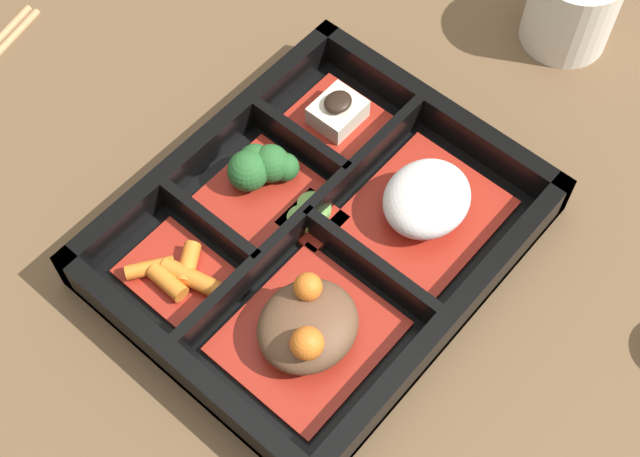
% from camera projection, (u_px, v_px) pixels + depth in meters
% --- Properties ---
extents(ground_plane, '(3.00, 3.00, 0.00)m').
position_uv_depth(ground_plane, '(320.00, 245.00, 0.67)').
color(ground_plane, brown).
extents(bento_base, '(0.30, 0.24, 0.01)m').
position_uv_depth(bento_base, '(320.00, 242.00, 0.67)').
color(bento_base, black).
rests_on(bento_base, ground_plane).
extents(bento_rim, '(0.30, 0.24, 0.04)m').
position_uv_depth(bento_rim, '(316.00, 229.00, 0.66)').
color(bento_rim, black).
rests_on(bento_rim, ground_plane).
extents(bowl_rice, '(0.11, 0.10, 0.04)m').
position_uv_depth(bowl_rice, '(426.00, 203.00, 0.66)').
color(bowl_rice, maroon).
rests_on(bowl_rice, bento_base).
extents(bowl_stew, '(0.11, 0.10, 0.05)m').
position_uv_depth(bowl_stew, '(308.00, 328.00, 0.61)').
color(bowl_stew, maroon).
rests_on(bowl_stew, bento_base).
extents(bowl_tofu, '(0.06, 0.07, 0.03)m').
position_uv_depth(bowl_tofu, '(338.00, 116.00, 0.71)').
color(bowl_tofu, maroon).
rests_on(bowl_tofu, bento_base).
extents(bowl_greens, '(0.08, 0.07, 0.04)m').
position_uv_depth(bowl_greens, '(260.00, 172.00, 0.68)').
color(bowl_greens, maroon).
rests_on(bowl_greens, bento_base).
extents(bowl_carrots, '(0.06, 0.08, 0.02)m').
position_uv_depth(bowl_carrots, '(176.00, 273.00, 0.64)').
color(bowl_carrots, maroon).
rests_on(bowl_carrots, bento_base).
extents(bowl_pickles, '(0.04, 0.04, 0.01)m').
position_uv_depth(bowl_pickles, '(312.00, 215.00, 0.67)').
color(bowl_pickles, maroon).
rests_on(bowl_pickles, bento_base).
extents(tea_cup, '(0.08, 0.08, 0.07)m').
position_uv_depth(tea_cup, '(573.00, 4.00, 0.74)').
color(tea_cup, beige).
rests_on(tea_cup, ground_plane).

